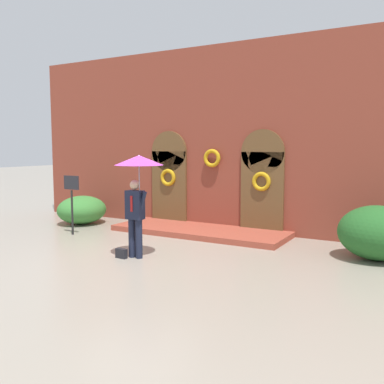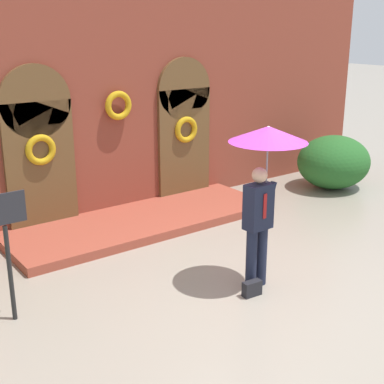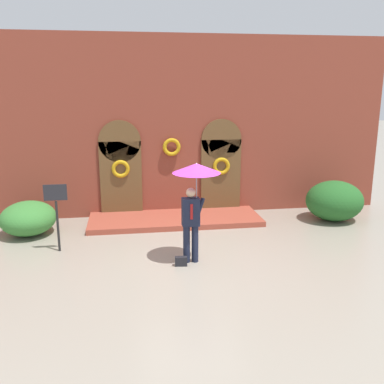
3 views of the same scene
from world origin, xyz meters
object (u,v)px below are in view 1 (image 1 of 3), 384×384
Objects in this scene: person_with_umbrella at (138,175)px; sign_post at (72,195)px; shrub_left at (82,210)px; shrub_right at (378,233)px; handbag at (121,253)px.

person_with_umbrella is 3.56m from sign_post.
sign_post is at bearing 160.15° from person_with_umbrella.
sign_post is at bearing -54.57° from shrub_left.
shrub_right is (9.07, -0.05, 0.15)m from shrub_left.
handbag is 0.17× the size of shrub_left.
shrub_left is at bearing 179.69° from shrub_right.
sign_post is 1.03× the size of shrub_left.
shrub_left is at bearing 148.60° from person_with_umbrella.
person_with_umbrella reaches higher than sign_post.
shrub_left is (-4.30, 2.63, -1.45)m from person_with_umbrella.
handbag is at bearing -151.53° from shrub_right.
sign_post is (-2.92, 1.38, 1.05)m from handbag.
person_with_umbrella is 1.41× the size of shrub_left.
person_with_umbrella is at bearing -19.85° from sign_post.
handbag is (-0.35, -0.20, -1.80)m from person_with_umbrella.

